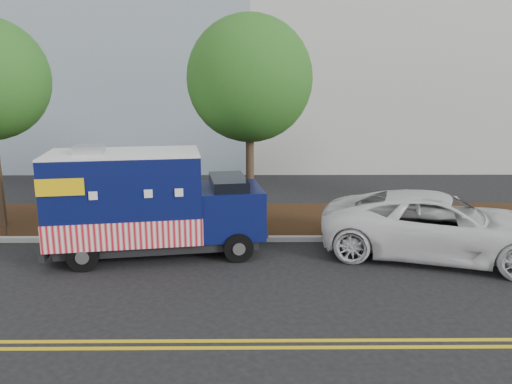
{
  "coord_description": "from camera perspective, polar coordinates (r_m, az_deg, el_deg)",
  "views": [
    {
      "loc": [
        2.06,
        -12.89,
        4.77
      ],
      "look_at": [
        2.18,
        0.6,
        1.7
      ],
      "focal_mm": 35.0,
      "sensor_mm": 36.0,
      "label": 1
    }
  ],
  "objects": [
    {
      "name": "white_car",
      "position": [
        14.48,
        20.14,
        -3.63
      ],
      "size": [
        6.8,
        4.6,
        1.73
      ],
      "primitive_type": "imported",
      "rotation": [
        0.0,
        0.0,
        1.27
      ],
      "color": "white",
      "rests_on": "ground"
    },
    {
      "name": "tree_b",
      "position": [
        15.66,
        -0.73,
        12.79
      ],
      "size": [
        3.88,
        3.88,
        6.72
      ],
      "color": "#38281C",
      "rests_on": "ground"
    },
    {
      "name": "ground",
      "position": [
        13.89,
        -9.07,
        -7.43
      ],
      "size": [
        120.0,
        120.0,
        0.0
      ],
      "primitive_type": "plane",
      "color": "black",
      "rests_on": "ground"
    },
    {
      "name": "sign_post",
      "position": [
        16.74,
        -27.03,
        -0.92
      ],
      "size": [
        0.06,
        0.06,
        2.4
      ],
      "primitive_type": "cube",
      "color": "#473828",
      "rests_on": "ground"
    },
    {
      "name": "centerline_far",
      "position": [
        9.69,
        -13.3,
        -16.99
      ],
      "size": [
        120.0,
        0.1,
        0.01
      ],
      "primitive_type": "cube",
      "color": "gold",
      "rests_on": "ground"
    },
    {
      "name": "curb",
      "position": [
        15.18,
        -8.31,
        -5.34
      ],
      "size": [
        120.0,
        0.18,
        0.15
      ],
      "primitive_type": "cube",
      "color": "#9E9E99",
      "rests_on": "ground"
    },
    {
      "name": "centerline_near",
      "position": [
        9.9,
        -12.97,
        -16.28
      ],
      "size": [
        120.0,
        0.1,
        0.01
      ],
      "primitive_type": "cube",
      "color": "gold",
      "rests_on": "ground"
    },
    {
      "name": "mulch_strip",
      "position": [
        17.17,
        -7.38,
        -3.16
      ],
      "size": [
        120.0,
        4.0,
        0.15
      ],
      "primitive_type": "cube",
      "color": "black",
      "rests_on": "ground"
    },
    {
      "name": "food_truck",
      "position": [
        13.9,
        -12.51,
        -1.55
      ],
      "size": [
        6.1,
        3.04,
        3.08
      ],
      "rotation": [
        0.0,
        0.0,
        0.16
      ],
      "color": "black",
      "rests_on": "ground"
    }
  ]
}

